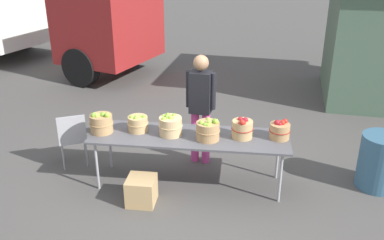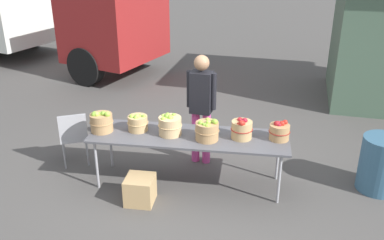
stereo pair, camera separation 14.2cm
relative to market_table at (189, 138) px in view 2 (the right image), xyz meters
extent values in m
plane|color=#474442|center=(0.00, 0.00, -0.71)|extent=(40.00, 40.00, 0.00)
cube|color=#4C4C51|center=(0.00, 0.00, 0.02)|extent=(2.70, 0.76, 0.03)
cylinder|color=#99999E|center=(-1.23, -0.30, -0.35)|extent=(0.04, 0.04, 0.72)
cylinder|color=#99999E|center=(1.23, -0.30, -0.35)|extent=(0.04, 0.04, 0.72)
cylinder|color=#99999E|center=(-1.23, 0.30, -0.35)|extent=(0.04, 0.04, 0.72)
cylinder|color=#99999E|center=(1.23, 0.30, -0.35)|extent=(0.04, 0.04, 0.72)
cylinder|color=#A87F51|center=(-1.21, -0.03, 0.16)|extent=(0.31, 0.31, 0.25)
torus|color=#A87F51|center=(-1.21, -0.03, 0.17)|extent=(0.33, 0.33, 0.01)
sphere|color=#8CB738|center=(-1.30, -0.03, 0.29)|extent=(0.07, 0.07, 0.07)
sphere|color=#7AA833|center=(-1.17, -0.04, 0.30)|extent=(0.08, 0.08, 0.08)
sphere|color=#7AA833|center=(-1.28, -0.08, 0.30)|extent=(0.08, 0.08, 0.08)
sphere|color=#8CB738|center=(-1.10, -0.07, 0.31)|extent=(0.08, 0.08, 0.08)
sphere|color=#8CB738|center=(-1.21, -0.03, 0.28)|extent=(0.07, 0.07, 0.07)
sphere|color=#9EC647|center=(-1.21, -0.04, 0.29)|extent=(0.07, 0.07, 0.07)
sphere|color=#9EC647|center=(-1.25, -0.09, 0.31)|extent=(0.07, 0.07, 0.07)
cylinder|color=tan|center=(-0.72, 0.06, 0.14)|extent=(0.27, 0.27, 0.21)
torus|color=tan|center=(-0.72, 0.06, 0.15)|extent=(0.29, 0.29, 0.01)
sphere|color=#7AA833|center=(-0.71, 0.05, 0.24)|extent=(0.07, 0.07, 0.07)
sphere|color=#8CB738|center=(-0.79, 0.04, 0.25)|extent=(0.08, 0.08, 0.08)
sphere|color=#7AA833|center=(-0.70, 0.08, 0.24)|extent=(0.07, 0.07, 0.07)
sphere|color=#9EC647|center=(-0.72, 0.05, 0.25)|extent=(0.07, 0.07, 0.07)
sphere|color=#7AA833|center=(-0.63, 0.07, 0.24)|extent=(0.07, 0.07, 0.07)
sphere|color=#7AA833|center=(-0.73, 0.01, 0.24)|extent=(0.07, 0.07, 0.07)
cylinder|color=tan|center=(-0.25, 0.00, 0.16)|extent=(0.31, 0.31, 0.25)
torus|color=tan|center=(-0.25, 0.00, 0.18)|extent=(0.33, 0.33, 0.01)
sphere|color=#8CB738|center=(-0.24, -0.02, 0.28)|extent=(0.08, 0.08, 0.08)
sphere|color=#7AA833|center=(-0.29, 0.04, 0.30)|extent=(0.07, 0.07, 0.07)
sphere|color=#8CB738|center=(-0.25, -0.01, 0.30)|extent=(0.06, 0.06, 0.06)
sphere|color=#9EC647|center=(-0.35, 0.05, 0.28)|extent=(0.07, 0.07, 0.07)
sphere|color=#7AA833|center=(-0.22, 0.09, 0.28)|extent=(0.07, 0.07, 0.07)
sphere|color=#7AA833|center=(-0.29, 0.00, 0.29)|extent=(0.07, 0.07, 0.07)
sphere|color=#8CB738|center=(-0.33, -0.06, 0.28)|extent=(0.07, 0.07, 0.07)
cylinder|color=#A87F51|center=(0.26, -0.08, 0.16)|extent=(0.31, 0.31, 0.24)
torus|color=#A87F51|center=(0.26, -0.08, 0.17)|extent=(0.33, 0.33, 0.01)
sphere|color=#8CB738|center=(0.26, 0.02, 0.28)|extent=(0.07, 0.07, 0.07)
sphere|color=#8CB738|center=(0.27, -0.17, 0.27)|extent=(0.08, 0.08, 0.08)
sphere|color=#7AA833|center=(0.18, -0.12, 0.29)|extent=(0.07, 0.07, 0.07)
sphere|color=#7AA833|center=(0.23, -0.16, 0.27)|extent=(0.07, 0.07, 0.07)
sphere|color=#9EC647|center=(0.27, -0.09, 0.29)|extent=(0.06, 0.06, 0.06)
sphere|color=#8CB738|center=(0.36, -0.09, 0.30)|extent=(0.07, 0.07, 0.07)
sphere|color=#7AA833|center=(0.34, -0.05, 0.29)|extent=(0.08, 0.08, 0.08)
cylinder|color=tan|center=(0.71, 0.03, 0.16)|extent=(0.28, 0.28, 0.24)
torus|color=maroon|center=(0.71, 0.03, 0.17)|extent=(0.30, 0.30, 0.01)
sphere|color=maroon|center=(0.70, 0.00, 0.29)|extent=(0.06, 0.06, 0.06)
sphere|color=maroon|center=(0.74, 0.05, 0.29)|extent=(0.08, 0.08, 0.08)
sphere|color=maroon|center=(0.68, 0.07, 0.28)|extent=(0.07, 0.07, 0.07)
sphere|color=#B22319|center=(0.68, 0.09, 0.28)|extent=(0.07, 0.07, 0.07)
sphere|color=#B22319|center=(0.72, -0.05, 0.28)|extent=(0.08, 0.08, 0.08)
sphere|color=#B22319|center=(0.70, -0.07, 0.30)|extent=(0.08, 0.08, 0.08)
sphere|color=#B22319|center=(0.68, -0.04, 0.27)|extent=(0.07, 0.07, 0.07)
cylinder|color=#A87F51|center=(1.20, 0.07, 0.14)|extent=(0.26, 0.26, 0.21)
torus|color=maroon|center=(1.20, 0.07, 0.15)|extent=(0.28, 0.28, 0.01)
sphere|color=#B22319|center=(1.27, 0.13, 0.26)|extent=(0.07, 0.07, 0.07)
sphere|color=#B22319|center=(1.16, 0.11, 0.25)|extent=(0.07, 0.07, 0.07)
sphere|color=maroon|center=(1.16, 0.07, 0.26)|extent=(0.08, 0.08, 0.08)
sphere|color=maroon|center=(1.18, 0.08, 0.26)|extent=(0.07, 0.07, 0.07)
sphere|color=maroon|center=(1.19, 0.06, 0.25)|extent=(0.07, 0.07, 0.07)
sphere|color=#B22319|center=(1.21, 0.06, 0.25)|extent=(0.06, 0.06, 0.06)
sphere|color=#B22319|center=(1.23, 0.07, 0.26)|extent=(0.07, 0.07, 0.07)
cylinder|color=#CC3F8C|center=(0.17, 0.64, -0.30)|extent=(0.12, 0.12, 0.83)
cylinder|color=#CC3F8C|center=(0.00, 0.67, -0.30)|extent=(0.12, 0.12, 0.83)
cube|color=black|center=(0.08, 0.66, 0.43)|extent=(0.34, 0.27, 0.62)
sphere|color=#936B4C|center=(0.08, 0.66, 0.87)|extent=(0.22, 0.22, 0.22)
cylinder|color=black|center=(0.26, 0.63, 0.46)|extent=(0.09, 0.09, 0.55)
cylinder|color=black|center=(-0.10, 0.68, 0.46)|extent=(0.09, 0.09, 0.55)
cube|color=maroon|center=(-2.54, 4.70, 0.54)|extent=(2.41, 2.59, 1.60)
cube|color=black|center=(-1.74, 4.41, 0.86)|extent=(0.64, 1.67, 0.80)
cylinder|color=black|center=(-2.37, 5.65, -0.26)|extent=(0.94, 0.57, 0.90)
cylinder|color=black|center=(-3.02, 3.86, -0.26)|extent=(0.94, 0.57, 0.90)
cylinder|color=black|center=(-6.07, 6.99, -0.26)|extent=(0.94, 0.57, 0.90)
cube|color=#99999E|center=(-1.82, 0.34, -0.27)|extent=(0.53, 0.53, 0.04)
cube|color=#99999E|center=(-1.74, 0.18, -0.05)|extent=(0.37, 0.20, 0.40)
cylinder|color=gray|center=(-1.74, 0.57, -0.50)|extent=(0.02, 0.02, 0.42)
cylinder|color=gray|center=(-2.05, 0.42, -0.50)|extent=(0.02, 0.02, 0.42)
cylinder|color=gray|center=(-1.60, 0.26, -0.50)|extent=(0.02, 0.02, 0.42)
cylinder|color=gray|center=(-1.90, 0.12, -0.50)|extent=(0.02, 0.02, 0.42)
cylinder|color=#335972|center=(2.61, 0.25, -0.33)|extent=(0.57, 0.57, 0.78)
cube|color=tan|center=(-0.56, -0.55, -0.53)|extent=(0.37, 0.37, 0.37)
camera|label=1|loc=(0.68, -5.14, 2.56)|focal=39.84mm
camera|label=2|loc=(0.83, -5.12, 2.56)|focal=39.84mm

